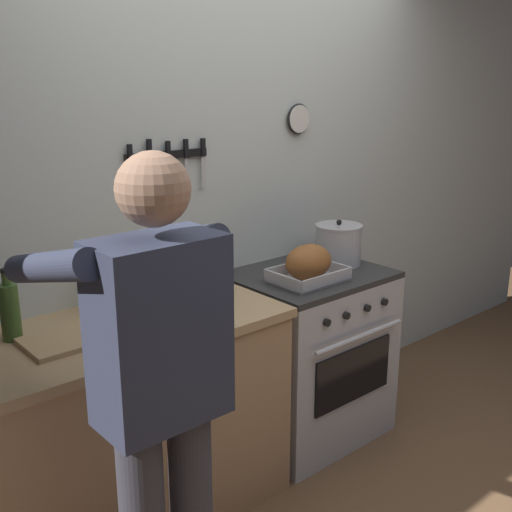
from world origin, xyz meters
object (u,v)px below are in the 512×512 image
cutting_board (73,338)px  person_cook (158,387)px  stock_pot (338,244)px  bottle_cooking_oil (105,286)px  bottle_hot_sauce (120,296)px  stove (308,354)px  bottle_olive_oil (10,310)px  roasting_pan (308,265)px  bottle_vinegar (207,272)px

cutting_board → person_cook: bearing=-90.8°
stock_pot → bottle_cooking_oil: bearing=171.8°
stock_pot → bottle_hot_sauce: stock_pot is taller
stove → bottle_olive_oil: size_ratio=3.23×
stock_pot → cutting_board: bearing=-178.6°
stove → roasting_pan: 0.55m
person_cook → cutting_board: size_ratio=4.61×
stove → cutting_board: bearing=-179.1°
cutting_board → bottle_vinegar: bearing=6.9°
stove → bottle_cooking_oil: size_ratio=3.65×
stove → roasting_pan: bearing=-139.0°
roasting_pan → bottle_cooking_oil: 0.97m
stove → bottle_olive_oil: bearing=174.5°
person_cook → bottle_hot_sauce: 0.78m
bottle_olive_oil → bottle_hot_sauce: bearing=-5.1°
roasting_pan → bottle_vinegar: bottle_vinegar is taller
bottle_cooking_oil → bottle_hot_sauce: bearing=-82.7°
bottle_cooking_oil → bottle_vinegar: bottle_vinegar is taller
person_cook → bottle_hot_sauce: person_cook is taller
person_cook → roasting_pan: bearing=-58.1°
stock_pot → cutting_board: stock_pot is taller
person_cook → cutting_board: bearing=6.8°
roasting_pan → bottle_cooking_oil: (-0.92, 0.29, 0.02)m
stock_pot → cutting_board: 1.51m
cutting_board → bottle_hot_sauce: size_ratio=1.77×
bottle_vinegar → roasting_pan: bearing=-17.7°
stock_pot → bottle_hot_sauce: (-1.25, 0.08, -0.02)m
stove → person_cook: 1.52m
bottle_hot_sauce → bottle_olive_oil: bearing=174.9°
cutting_board → stock_pot: bearing=1.4°
bottle_hot_sauce → cutting_board: bearing=-155.4°
bottle_cooking_oil → bottle_vinegar: size_ratio=0.91×
stock_pot → cutting_board: (-1.51, -0.04, -0.10)m
bottle_cooking_oil → cutting_board: bearing=-139.2°
person_cook → bottle_vinegar: (0.69, 0.69, 0.06)m
stove → cutting_board: size_ratio=2.50×
stove → bottle_cooking_oil: (-1.03, 0.20, 0.55)m
bottle_cooking_oil → bottle_hot_sauce: size_ratio=1.21×
roasting_pan → stock_pot: bearing=18.4°
roasting_pan → bottle_cooking_oil: bottle_cooking_oil is taller
stock_pot → bottle_olive_oil: 1.68m
bottle_hot_sauce → bottle_vinegar: size_ratio=0.75×
person_cook → bottle_vinegar: person_cook is taller
stove → stock_pot: size_ratio=3.63×
person_cook → bottle_cooking_oil: (0.26, 0.83, 0.05)m
person_cook → cutting_board: (0.01, 0.61, -0.04)m
stove → stock_pot: stock_pot is taller
bottle_hot_sauce → bottle_vinegar: (0.42, -0.04, 0.03)m
bottle_vinegar → stove: bearing=-5.9°
stock_pot → bottle_olive_oil: bottle_olive_oil is taller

